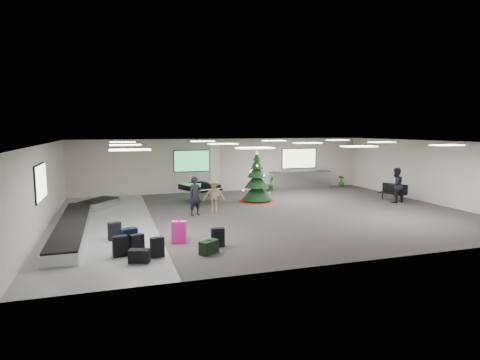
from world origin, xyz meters
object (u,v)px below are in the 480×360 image
object	(u,v)px
service_counter	(301,180)
traveler_a	(195,196)
grand_piano	(200,187)
baggage_carousel	(79,221)
traveler_b	(214,195)
potted_plant_left	(271,184)
pink_suitcase	(179,232)
potted_plant_right	(341,181)
bench	(394,191)
traveler_bench	(396,185)
christmas_tree	(257,184)

from	to	relation	value
service_counter	traveler_a	bearing A→B (deg)	-143.11
service_counter	grand_piano	xyz separation A→B (m)	(-7.26, -3.05, 0.25)
baggage_carousel	traveler_a	distance (m)	4.81
traveler_b	potted_plant_left	size ratio (longest dim) A/B	1.72
pink_suitcase	potted_plant_right	bearing A→B (deg)	53.73
grand_piano	bench	distance (m)	10.25
pink_suitcase	bench	world-z (taller)	bench
baggage_carousel	pink_suitcase	distance (m)	4.80
traveler_a	traveler_b	bearing A→B (deg)	5.71
baggage_carousel	traveler_bench	bearing A→B (deg)	2.16
pink_suitcase	traveler_a	world-z (taller)	traveler_a
grand_piano	potted_plant_left	distance (m)	5.58
baggage_carousel	bench	bearing A→B (deg)	3.92
potted_plant_left	potted_plant_right	bearing A→B (deg)	3.90
service_counter	traveler_bench	xyz separation A→B (m)	(2.34, -6.16, 0.36)
baggage_carousel	traveler_b	bearing A→B (deg)	11.21
potted_plant_left	christmas_tree	bearing A→B (deg)	-123.40
grand_piano	bench	world-z (taller)	grand_piano
service_counter	traveler_bench	world-z (taller)	traveler_bench
christmas_tree	grand_piano	size ratio (longest dim) A/B	1.14
bench	traveler_a	size ratio (longest dim) A/B	0.87
traveler_b	potted_plant_right	bearing A→B (deg)	50.33
service_counter	potted_plant_left	xyz separation A→B (m)	(-2.30, -0.50, -0.09)
bench	christmas_tree	bearing A→B (deg)	140.62
christmas_tree	traveler_a	world-z (taller)	christmas_tree
service_counter	bench	world-z (taller)	service_counter
traveler_a	bench	bearing A→B (deg)	-18.73
baggage_carousel	potted_plant_right	distance (m)	17.05
christmas_tree	potted_plant_right	bearing A→B (deg)	25.57
bench	traveler_bench	size ratio (longest dim) A/B	0.82
traveler_bench	christmas_tree	bearing A→B (deg)	-28.57
christmas_tree	bench	bearing A→B (deg)	-16.38
baggage_carousel	christmas_tree	bearing A→B (deg)	20.17
pink_suitcase	traveler_bench	bearing A→B (deg)	33.47
grand_piano	bench	xyz separation A→B (m)	(9.91, -2.62, -0.29)
bench	potted_plant_right	distance (m)	5.53
christmas_tree	traveler_bench	bearing A→B (deg)	-20.84
service_counter	pink_suitcase	world-z (taller)	service_counter
grand_piano	potted_plant_right	size ratio (longest dim) A/B	3.22
pink_suitcase	potted_plant_right	distance (m)	15.93
grand_piano	potted_plant_left	world-z (taller)	grand_piano
traveler_a	potted_plant_right	xyz separation A→B (m)	(11.01, 5.94, -0.49)
christmas_tree	traveler_a	xyz separation A→B (m)	(-3.77, -2.48, -0.06)
traveler_a	traveler_bench	bearing A→B (deg)	-21.35
bench	potted_plant_left	bearing A→B (deg)	110.77
grand_piano	potted_plant_right	bearing A→B (deg)	-4.90
bench	traveler_a	distance (m)	10.78
bench	traveler_bench	world-z (taller)	traveler_bench
baggage_carousel	grand_piano	size ratio (longest dim) A/B	4.14
grand_piano	traveler_b	distance (m)	2.56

